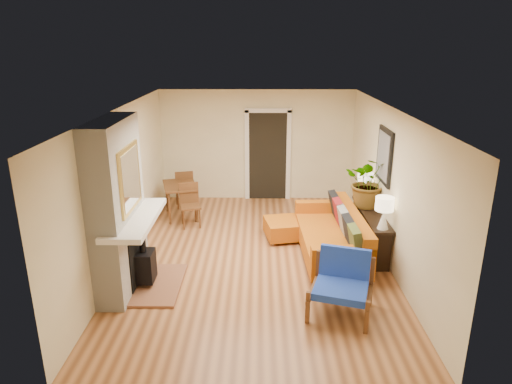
% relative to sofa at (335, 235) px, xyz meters
% --- Properties ---
extents(room_shell, '(6.50, 6.50, 6.50)m').
position_rel_sofa_xyz_m(room_shell, '(-0.79, 2.56, 0.84)').
color(room_shell, '#B97847').
rests_on(room_shell, ground).
extents(fireplace, '(1.09, 1.68, 2.60)m').
position_rel_sofa_xyz_m(fireplace, '(-3.39, -1.08, 0.84)').
color(fireplace, white).
rests_on(fireplace, ground).
extents(sofa, '(1.07, 2.34, 0.91)m').
position_rel_sofa_xyz_m(sofa, '(0.00, 0.00, 0.00)').
color(sofa, silver).
rests_on(sofa, ground).
extents(ottoman, '(0.85, 0.85, 0.37)m').
position_rel_sofa_xyz_m(ottoman, '(-0.84, 0.76, -0.18)').
color(ottoman, silver).
rests_on(ottoman, ground).
extents(blue_chair, '(1.03, 1.01, 0.87)m').
position_rel_sofa_xyz_m(blue_chair, '(-0.17, -1.71, 0.07)').
color(blue_chair, brown).
rests_on(blue_chair, ground).
extents(dining_table, '(0.99, 1.68, 0.88)m').
position_rel_sofa_xyz_m(dining_table, '(-2.97, 1.93, 0.18)').
color(dining_table, brown).
rests_on(dining_table, ground).
extents(console_table, '(0.34, 1.85, 0.72)m').
position_rel_sofa_xyz_m(console_table, '(0.68, 0.28, 0.18)').
color(console_table, black).
rests_on(console_table, ground).
extents(lamp_near, '(0.30, 0.30, 0.54)m').
position_rel_sofa_xyz_m(lamp_near, '(0.68, -0.48, 0.66)').
color(lamp_near, white).
rests_on(lamp_near, console_table).
extents(lamp_far, '(0.30, 0.30, 0.54)m').
position_rel_sofa_xyz_m(lamp_far, '(0.68, 0.94, 0.66)').
color(lamp_far, white).
rests_on(lamp_far, console_table).
extents(houseplant, '(0.99, 0.90, 0.97)m').
position_rel_sofa_xyz_m(houseplant, '(0.67, 0.57, 0.81)').
color(houseplant, '#1E5919').
rests_on(houseplant, console_table).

